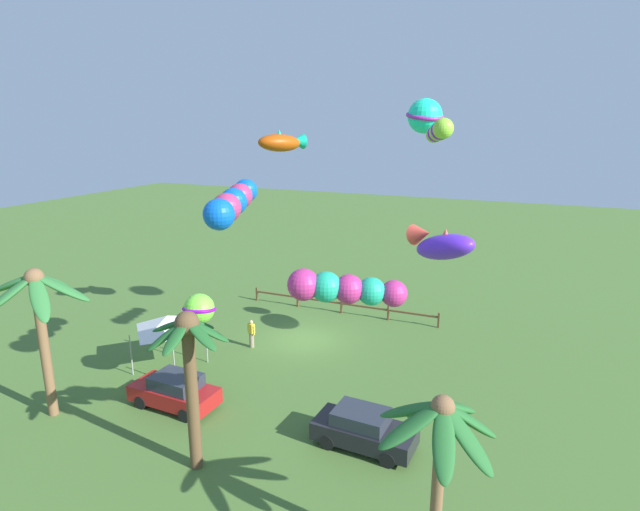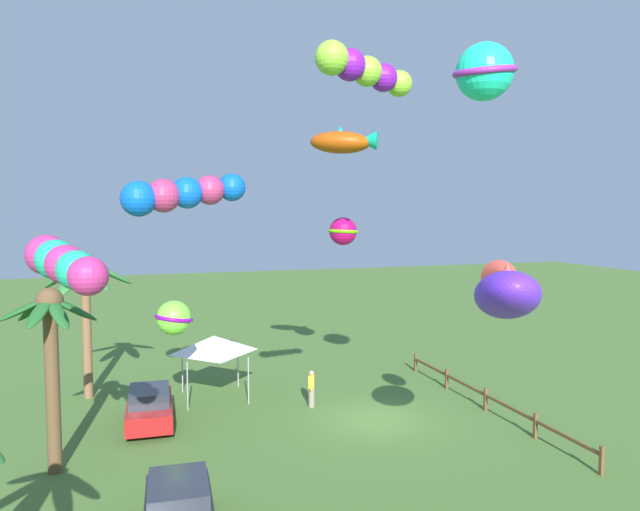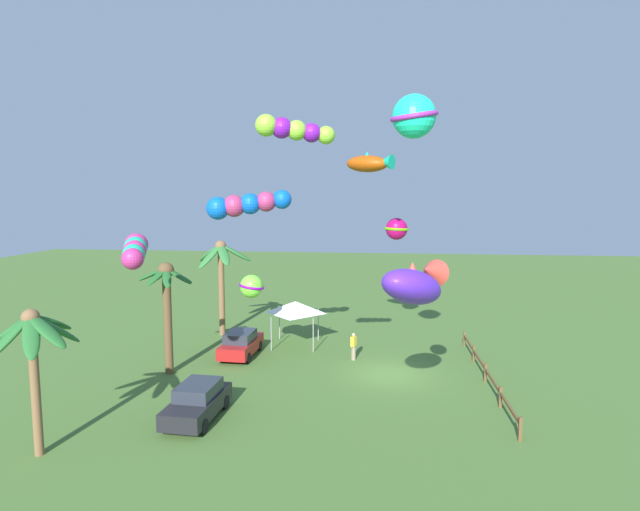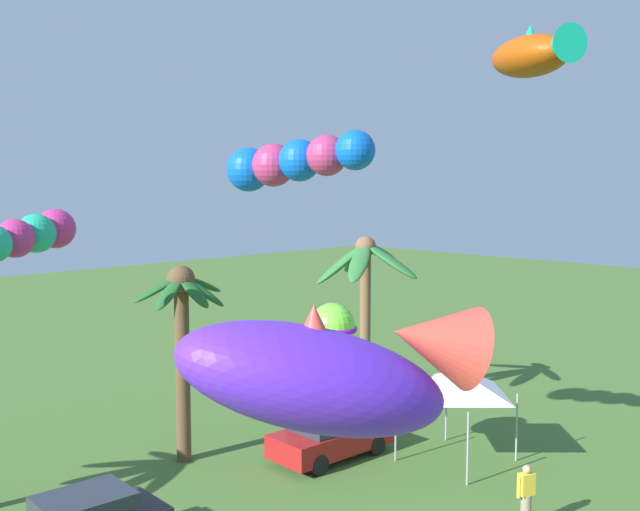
# 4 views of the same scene
# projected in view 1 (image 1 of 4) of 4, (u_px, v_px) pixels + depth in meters

# --- Properties ---
(ground_plane) EXTENTS (120.00, 120.00, 0.00)m
(ground_plane) POSITION_uv_depth(u_px,v_px,m) (304.00, 340.00, 29.58)
(ground_plane) COLOR #476B2D
(palm_tree_0) EXTENTS (3.00, 2.96, 5.99)m
(palm_tree_0) POSITION_uv_depth(u_px,v_px,m) (189.00, 357.00, 17.68)
(palm_tree_0) COLOR brown
(palm_tree_0) RESTS_ON ground
(palm_tree_1) EXTENTS (4.22, 4.07, 6.50)m
(palm_tree_1) POSITION_uv_depth(u_px,v_px,m) (38.00, 305.00, 20.85)
(palm_tree_1) COLOR brown
(palm_tree_1) RESTS_ON ground
(palm_tree_2) EXTENTS (3.40, 3.45, 5.43)m
(palm_tree_2) POSITION_uv_depth(u_px,v_px,m) (440.00, 436.00, 13.37)
(palm_tree_2) COLOR brown
(palm_tree_2) RESTS_ON ground
(rail_fence) EXTENTS (12.73, 0.12, 0.95)m
(rail_fence) POSITION_uv_depth(u_px,v_px,m) (341.00, 304.00, 33.60)
(rail_fence) COLOR brown
(rail_fence) RESTS_ON ground
(parked_car_0) EXTENTS (3.97, 1.87, 1.51)m
(parked_car_0) POSITION_uv_depth(u_px,v_px,m) (175.00, 391.00, 22.52)
(parked_car_0) COLOR #A51919
(parked_car_0) RESTS_ON ground
(parked_car_1) EXTENTS (3.99, 1.91, 1.51)m
(parked_car_1) POSITION_uv_depth(u_px,v_px,m) (364.00, 429.00, 19.74)
(parked_car_1) COLOR black
(parked_car_1) RESTS_ON ground
(spectator_0) EXTENTS (0.51, 0.36, 1.59)m
(spectator_0) POSITION_uv_depth(u_px,v_px,m) (251.00, 333.00, 28.47)
(spectator_0) COLOR gray
(spectator_0) RESTS_ON ground
(festival_tent) EXTENTS (2.86, 2.86, 2.85)m
(festival_tent) POSITION_uv_depth(u_px,v_px,m) (168.00, 323.00, 25.60)
(festival_tent) COLOR #9E9EA3
(festival_tent) RESTS_ON ground
(kite_ball_0) EXTENTS (2.58, 2.58, 1.66)m
(kite_ball_0) POSITION_uv_depth(u_px,v_px,m) (425.00, 116.00, 24.68)
(kite_ball_0) COLOR #1AEFB4
(kite_tube_1) EXTENTS (3.49, 2.05, 1.23)m
(kite_tube_1) POSITION_uv_depth(u_px,v_px,m) (343.00, 289.00, 15.88)
(kite_tube_1) COLOR #C02B79
(kite_tube_2) EXTENTS (1.87, 4.34, 1.56)m
(kite_tube_2) POSITION_uv_depth(u_px,v_px,m) (232.00, 203.00, 20.48)
(kite_tube_2) COLOR blue
(kite_fish_3) EXTENTS (4.26, 3.36, 2.14)m
(kite_fish_3) POSITION_uv_depth(u_px,v_px,m) (441.00, 245.00, 25.90)
(kite_fish_3) COLOR #5F27E9
(kite_fish_4) EXTENTS (2.24, 2.84, 1.13)m
(kite_fish_4) POSITION_uv_depth(u_px,v_px,m) (282.00, 142.00, 25.98)
(kite_fish_4) COLOR #B3450A
(kite_ball_5) EXTENTS (1.69, 1.70, 1.31)m
(kite_ball_5) POSITION_uv_depth(u_px,v_px,m) (199.00, 309.00, 22.10)
(kite_ball_5) COLOR #75EA3A
(kite_tube_6) EXTENTS (1.46, 2.80, 1.01)m
(kite_tube_6) POSITION_uv_depth(u_px,v_px,m) (439.00, 131.00, 20.34)
(kite_tube_6) COLOR #8DD834
(kite_ball_7) EXTENTS (1.48, 1.48, 1.34)m
(kite_ball_7) POSITION_uv_depth(u_px,v_px,m) (228.00, 205.00, 30.01)
(kite_ball_7) COLOR #B30B5B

